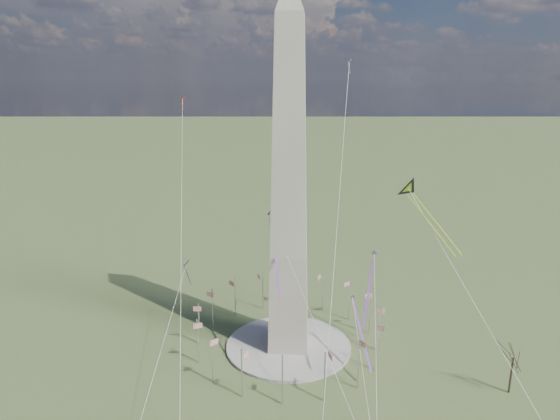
{
  "coord_description": "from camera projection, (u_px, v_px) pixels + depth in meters",
  "views": [
    {
      "loc": [
        6.93,
        -129.07,
        75.43
      ],
      "look_at": [
        -2.46,
        0.0,
        41.05
      ],
      "focal_mm": 32.0,
      "sensor_mm": 36.0,
      "label": 1
    }
  ],
  "objects": [
    {
      "name": "plaza",
      "position": [
        288.0,
        346.0,
        144.16
      ],
      "size": [
        36.0,
        36.0,
        0.8
      ],
      "primitive_type": "cylinder",
      "color": "#B5AEA5",
      "rests_on": "ground"
    },
    {
      "name": "kite_small_white",
      "position": [
        349.0,
        63.0,
        159.33
      ],
      "size": [
        1.46,
        2.15,
        4.57
      ],
      "rotation": [
        0.0,
        0.0,
        2.5
      ],
      "color": "white",
      "rests_on": "ground"
    },
    {
      "name": "kite_streamer_left",
      "position": [
        370.0,
        279.0,
        128.33
      ],
      "size": [
        5.43,
        19.49,
        13.54
      ],
      "rotation": [
        0.0,
        0.0,
        2.92
      ],
      "color": "#D82244",
      "rests_on": "ground"
    },
    {
      "name": "flagpole_ring",
      "position": [
        289.0,
        324.0,
        142.4
      ],
      "size": [
        54.4,
        54.4,
        13.0
      ],
      "color": "silver",
      "rests_on": "ground"
    },
    {
      "name": "kite_streamer_mid",
      "position": [
        273.0,
        241.0,
        136.18
      ],
      "size": [
        6.19,
        24.2,
        16.77
      ],
      "rotation": [
        0.0,
        0.0,
        3.34
      ],
      "color": "#D82244",
      "rests_on": "ground"
    },
    {
      "name": "kite_streamer_right",
      "position": [
        359.0,
        323.0,
        133.56
      ],
      "size": [
        5.16,
        18.5,
        12.84
      ],
      "rotation": [
        0.0,
        0.0,
        3.36
      ],
      "color": "#D82244",
      "rests_on": "ground"
    },
    {
      "name": "tree_near",
      "position": [
        514.0,
        355.0,
        120.84
      ],
      "size": [
        8.28,
        8.28,
        14.5
      ],
      "color": "#3F2C26",
      "rests_on": "ground"
    },
    {
      "name": "kite_delta_black",
      "position": [
        411.0,
        192.0,
        135.0
      ],
      "size": [
        15.98,
        19.65,
        17.15
      ],
      "rotation": [
        0.0,
        0.0,
        3.76
      ],
      "color": "black",
      "rests_on": "ground"
    },
    {
      "name": "washington_monument",
      "position": [
        289.0,
        185.0,
        131.95
      ],
      "size": [
        15.56,
        15.56,
        100.0
      ],
      "color": "beige",
      "rests_on": "plaza"
    },
    {
      "name": "kite_diamond_purple",
      "position": [
        187.0,
        266.0,
        151.13
      ],
      "size": [
        1.76,
        2.78,
        8.68
      ],
      "rotation": [
        0.0,
        0.0,
        2.66
      ],
      "color": "#371665",
      "rests_on": "ground"
    },
    {
      "name": "ground",
      "position": [
        288.0,
        347.0,
        144.26
      ],
      "size": [
        2000.0,
        2000.0,
        0.0
      ],
      "primitive_type": "plane",
      "color": "#425329",
      "rests_on": "ground"
    },
    {
      "name": "kite_small_red",
      "position": [
        182.0,
        100.0,
        163.15
      ],
      "size": [
        1.63,
        1.45,
        4.4
      ],
      "rotation": [
        0.0,
        0.0,
        3.16
      ],
      "color": "#EC441B",
      "rests_on": "ground"
    }
  ]
}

